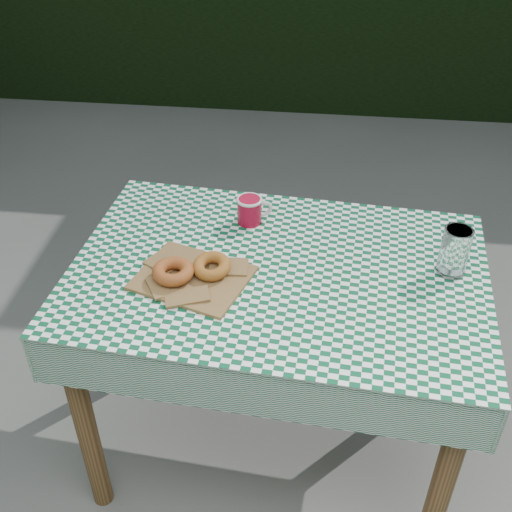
# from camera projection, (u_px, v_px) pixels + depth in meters

# --- Properties ---
(ground) EXTENTS (60.00, 60.00, 0.00)m
(ground) POSITION_uv_depth(u_px,v_px,m) (225.00, 479.00, 2.06)
(ground) COLOR #53534E
(ground) RESTS_ON ground
(table) EXTENTS (1.16, 0.82, 0.75)m
(table) POSITION_uv_depth(u_px,v_px,m) (275.00, 367.00, 1.94)
(table) COLOR #50331B
(table) RESTS_ON ground
(tablecloth) EXTENTS (1.18, 0.84, 0.01)m
(tablecloth) POSITION_uv_depth(u_px,v_px,m) (278.00, 271.00, 1.71)
(tablecloth) COLOR #0B492B
(tablecloth) RESTS_ON table
(paper_bag) EXTENTS (0.34, 0.30, 0.02)m
(paper_bag) POSITION_uv_depth(u_px,v_px,m) (193.00, 277.00, 1.67)
(paper_bag) COLOR olive
(paper_bag) RESTS_ON tablecloth
(bagel_front) EXTENTS (0.14, 0.14, 0.03)m
(bagel_front) POSITION_uv_depth(u_px,v_px,m) (173.00, 272.00, 1.65)
(bagel_front) COLOR #A05821
(bagel_front) RESTS_ON paper_bag
(bagel_back) EXTENTS (0.13, 0.13, 0.03)m
(bagel_back) POSITION_uv_depth(u_px,v_px,m) (212.00, 266.00, 1.67)
(bagel_back) COLOR #9E6C20
(bagel_back) RESTS_ON paper_bag
(coffee_mug) EXTENTS (0.18, 0.18, 0.08)m
(coffee_mug) POSITION_uv_depth(u_px,v_px,m) (249.00, 210.00, 1.87)
(coffee_mug) COLOR maroon
(coffee_mug) RESTS_ON tablecloth
(drinking_glass) EXTENTS (0.08, 0.08, 0.14)m
(drinking_glass) POSITION_uv_depth(u_px,v_px,m) (455.00, 251.00, 1.66)
(drinking_glass) COLOR white
(drinking_glass) RESTS_ON tablecloth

